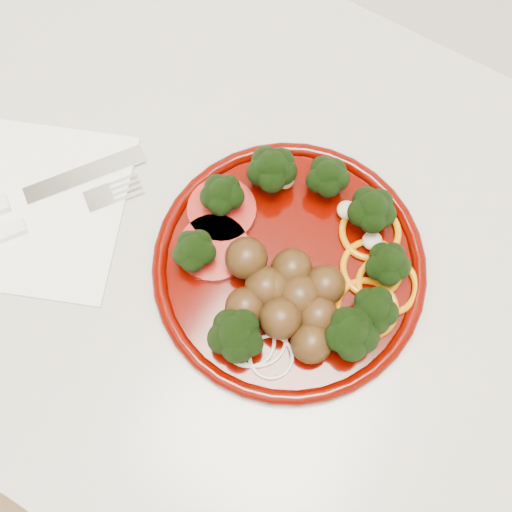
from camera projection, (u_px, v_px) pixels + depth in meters
The scene contains 5 objects.
counter at pixel (253, 338), 1.04m from camera, with size 2.40×0.60×0.90m.
plate at pixel (292, 268), 0.58m from camera, with size 0.26×0.26×0.06m.
napkin at pixel (32, 207), 0.62m from camera, with size 0.18×0.18×0.00m, color white.
knife at pixel (2, 205), 0.62m from camera, with size 0.15×0.20×0.01m.
fork at pixel (7, 232), 0.61m from camera, with size 0.13×0.17×0.01m.
Camera 1 is at (0.11, 1.53, 1.48)m, focal length 45.00 mm.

